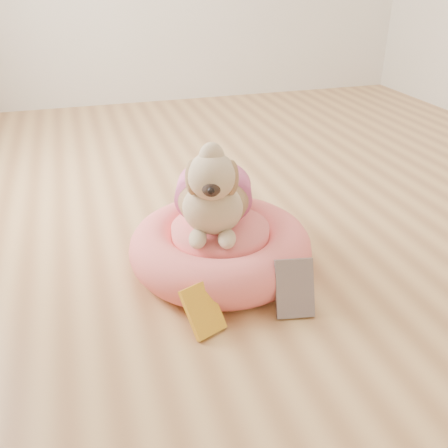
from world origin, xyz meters
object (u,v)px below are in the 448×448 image
object	(u,v)px
book_yellow	(203,310)
book_white	(295,288)
dog	(213,178)
pet_bed	(220,247)

from	to	relation	value
book_yellow	book_white	distance (m)	0.33
dog	book_yellow	xyz separation A→B (m)	(-0.15, -0.39, -0.30)
book_white	pet_bed	bearing A→B (deg)	124.79
book_yellow	book_white	bearing A→B (deg)	-23.05
dog	book_yellow	size ratio (longest dim) A/B	3.02
dog	book_yellow	world-z (taller)	dog
dog	book_white	world-z (taller)	dog
dog	book_white	bearing A→B (deg)	-47.58
pet_bed	dog	xyz separation A→B (m)	(-0.02, 0.03, 0.29)
book_yellow	book_white	size ratio (longest dim) A/B	0.85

